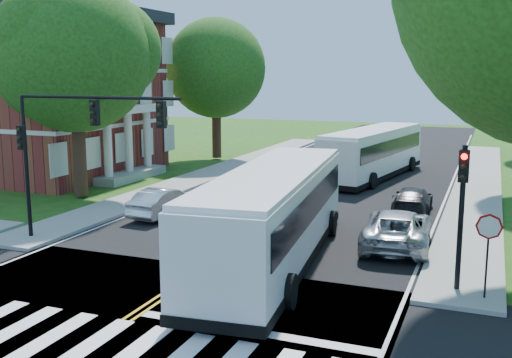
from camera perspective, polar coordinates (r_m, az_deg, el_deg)
The scene contains 21 objects.
ground at distance 16.30m, azimuth -14.24°, elevation -14.27°, with size 140.00×140.00×0.00m, color #224B12.
road at distance 31.92m, azimuth 4.94°, elevation -1.97°, with size 14.00×96.00×0.01m, color black.
cross_road at distance 16.30m, azimuth -14.25°, elevation -14.25°, with size 60.00×12.00×0.01m, color black.
center_line at distance 35.70m, azimuth 6.79°, elevation -0.71°, with size 0.36×70.00×0.01m, color gold.
edge_line_w at distance 37.97m, azimuth -3.17°, elevation -0.00°, with size 0.12×70.00×0.01m, color silver.
edge_line_e at distance 34.63m, azimuth 17.72°, elevation -1.45°, with size 0.12×70.00×0.01m, color silver.
crosswalk at distance 15.93m, azimuth -15.33°, elevation -14.85°, with size 12.60×3.00×0.01m, color silver.
stop_bar at distance 16.00m, azimuth -0.16°, elevation -14.36°, with size 6.60×0.40×0.01m, color silver.
sidewalk_nw at distance 41.27m, azimuth -3.32°, elevation 0.89°, with size 2.60×40.00×0.15m, color gray.
sidewalk_ne at distance 37.51m, azimuth 20.34°, elevation -0.65°, with size 2.60×40.00×0.15m, color gray.
tree_west_near at distance 33.01m, azimuth -16.91°, elevation 11.18°, with size 8.00×8.00×11.40m.
tree_west_far at distance 46.42m, azimuth -3.84°, elevation 10.47°, with size 7.60×7.60×10.67m.
brick_building at distance 44.43m, azimuth -22.61°, elevation 7.72°, with size 20.00×13.00×10.80m.
signal_nw at distance 23.67m, azimuth -17.15°, elevation 4.15°, with size 7.15×0.46×5.66m.
signal_ne at distance 18.75m, azimuth 19.03°, elevation -1.78°, with size 0.30×0.46×4.40m.
stop_sign at distance 18.49m, azimuth 21.27°, elevation -5.05°, with size 0.76×0.08×2.53m.
bus_lead at distance 20.87m, azimuth 1.71°, elevation -3.38°, with size 4.18×13.18×3.35m.
bus_follow at distance 38.96m, azimuth 11.12°, elevation 2.53°, with size 4.61×12.38×3.14m.
hatchback at distance 28.35m, azimuth -8.77°, elevation -2.17°, with size 1.43×4.11×1.35m, color silver.
suv at distance 23.71m, azimuth 13.31°, elevation -4.60°, with size 2.43×5.28×1.47m, color #B1B4B8.
dark_sedan at distance 29.83m, azimuth 14.69°, elevation -1.92°, with size 1.70×4.17×1.21m, color black.
Camera 1 is at (8.91, -11.93, 6.62)m, focal length 42.00 mm.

